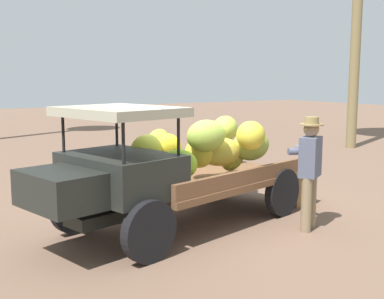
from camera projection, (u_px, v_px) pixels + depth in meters
ground_plane at (199, 215)px, 7.88m from camera, size 60.00×60.00×0.00m
truck at (169, 167)px, 7.04m from camera, size 4.65×2.57×1.82m
farmer at (310, 166)px, 7.01m from camera, size 0.57×0.54×1.65m
wooden_crate at (297, 190)px, 8.57m from camera, size 0.49×0.48×0.49m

